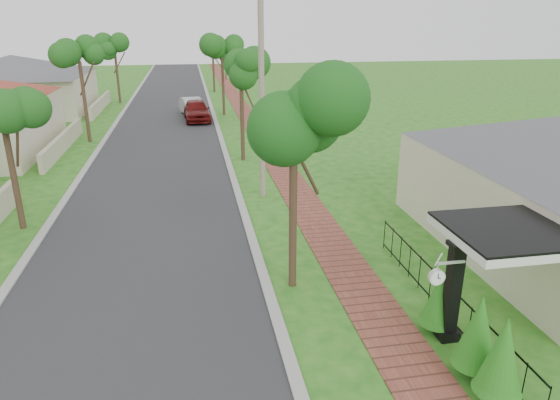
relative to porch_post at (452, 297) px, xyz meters
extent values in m
plane|color=#216317|center=(-4.55, 1.00, -1.12)|extent=(160.00, 160.00, 0.00)
cube|color=#28282B|center=(-7.55, 21.00, -1.12)|extent=(7.00, 120.00, 0.02)
cube|color=#9E9E99|center=(-3.90, 21.00, -1.12)|extent=(0.30, 120.00, 0.10)
cube|color=#9E9E99|center=(-11.20, 21.00, -1.12)|extent=(0.30, 120.00, 0.10)
cube|color=brown|center=(-1.30, 21.00, -1.12)|extent=(1.50, 120.00, 0.03)
cube|color=white|center=(1.30, 0.00, 1.50)|extent=(2.90, 2.60, 0.20)
cube|color=black|center=(1.30, 0.00, 1.63)|extent=(2.90, 2.60, 0.06)
cube|color=black|center=(0.00, 0.00, 0.14)|extent=(0.30, 0.30, 2.52)
cube|color=black|center=(0.00, 0.00, -1.00)|extent=(0.48, 0.48, 0.24)
cube|color=black|center=(0.00, 0.00, 1.34)|extent=(0.42, 0.42, 0.10)
cube|color=black|center=(0.35, 1.00, -0.17)|extent=(0.03, 8.00, 0.03)
cube|color=black|center=(0.35, 1.00, -0.97)|extent=(0.03, 8.00, 0.03)
cylinder|color=black|center=(0.35, -2.33, -0.62)|extent=(0.02, 0.02, 1.00)
cylinder|color=black|center=(0.35, -1.67, -0.62)|extent=(0.02, 0.02, 1.00)
cylinder|color=black|center=(0.35, -1.00, -0.62)|extent=(0.02, 0.02, 1.00)
cylinder|color=black|center=(0.35, -0.33, -0.62)|extent=(0.02, 0.02, 1.00)
cylinder|color=black|center=(0.35, 0.33, -0.62)|extent=(0.02, 0.02, 1.00)
cylinder|color=black|center=(0.35, 1.00, -0.62)|extent=(0.02, 0.02, 1.00)
cylinder|color=black|center=(0.35, 1.67, -0.62)|extent=(0.02, 0.02, 1.00)
cylinder|color=black|center=(0.35, 2.33, -0.62)|extent=(0.02, 0.02, 1.00)
cylinder|color=black|center=(0.35, 3.00, -0.62)|extent=(0.02, 0.02, 1.00)
cylinder|color=black|center=(0.35, 3.67, -0.62)|extent=(0.02, 0.02, 1.00)
cylinder|color=black|center=(0.35, 4.33, -0.62)|extent=(0.02, 0.02, 1.00)
cylinder|color=black|center=(0.35, 5.00, -0.62)|extent=(0.02, 0.02, 1.00)
cylinder|color=#382619|center=(-3.05, 17.00, 1.15)|extent=(0.22, 0.22, 4.55)
sphere|color=#134412|center=(-3.05, 17.00, 3.56)|extent=(1.70, 1.70, 1.70)
cylinder|color=#382619|center=(-3.05, 31.00, 1.33)|extent=(0.22, 0.22, 4.90)
sphere|color=#134412|center=(-3.05, 31.00, 3.92)|extent=(1.70, 1.70, 1.70)
cylinder|color=#382619|center=(-3.05, 45.00, 0.98)|extent=(0.22, 0.22, 4.20)
sphere|color=#134412|center=(-3.05, 45.00, 3.20)|extent=(1.70, 1.70, 1.70)
cylinder|color=#382619|center=(-12.05, 9.00, 0.80)|extent=(0.22, 0.22, 3.85)
sphere|color=#134412|center=(-12.05, 9.00, 2.84)|extent=(1.60, 1.60, 1.60)
cylinder|color=#382619|center=(-12.05, 23.00, 1.33)|extent=(0.22, 0.22, 4.90)
sphere|color=#134412|center=(-12.05, 23.00, 3.92)|extent=(1.70, 1.70, 1.70)
cylinder|color=#382619|center=(-12.05, 39.00, 1.15)|extent=(0.22, 0.22, 4.55)
sphere|color=#134412|center=(-12.05, 39.00, 3.56)|extent=(1.70, 1.70, 1.70)
sphere|color=#146617|center=(-0.10, -2.16, -0.70)|extent=(0.74, 0.74, 0.74)
cone|color=#146617|center=(-0.10, -2.16, 0.07)|extent=(0.84, 0.84, 1.54)
sphere|color=#146617|center=(-0.10, -1.31, -0.71)|extent=(0.75, 0.75, 0.75)
cone|color=#146617|center=(-0.10, -1.31, 0.05)|extent=(0.85, 0.85, 1.51)
sphere|color=#146617|center=(-0.10, 0.32, -0.77)|extent=(0.72, 0.72, 0.72)
cone|color=#146617|center=(-0.10, 0.32, -0.12)|extent=(0.82, 0.82, 1.29)
cube|color=#BFB299|center=(-13.15, 21.00, -0.62)|extent=(0.25, 10.00, 1.00)
cube|color=beige|center=(-19.55, 35.00, 0.38)|extent=(11.00, 10.00, 3.00)
pyramid|color=#4C4C51|center=(-19.55, 35.00, 2.68)|extent=(15.56, 15.56, 1.60)
cube|color=#BFB299|center=(-13.15, 35.00, -0.62)|extent=(0.25, 10.00, 1.00)
imported|color=#5E0E0E|center=(-5.24, 28.81, -0.33)|extent=(2.07, 4.70, 1.57)
imported|color=silver|center=(-5.55, 31.22, -0.44)|extent=(2.25, 4.31, 1.35)
cylinder|color=#382619|center=(-3.15, 3.13, 1.13)|extent=(0.22, 0.22, 4.50)
sphere|color=#1D5C1A|center=(-3.15, 3.13, 3.50)|extent=(2.24, 2.24, 2.24)
cylinder|color=gray|center=(-2.85, 11.00, 3.41)|extent=(0.24, 0.24, 9.05)
cube|color=silver|center=(-0.36, -0.40, 1.12)|extent=(0.63, 0.05, 0.05)
cylinder|color=silver|center=(-0.67, -0.40, 0.98)|extent=(0.02, 0.02, 0.27)
cylinder|color=silver|center=(-0.67, -0.40, 0.80)|extent=(0.38, 0.10, 0.38)
cylinder|color=white|center=(-0.67, -0.45, 0.80)|extent=(0.32, 0.01, 0.32)
cylinder|color=white|center=(-0.67, -0.34, 0.80)|extent=(0.32, 0.01, 0.32)
cube|color=black|center=(-0.67, -0.46, 0.86)|extent=(0.01, 0.01, 0.13)
cube|color=black|center=(-0.64, -0.46, 0.80)|extent=(0.08, 0.01, 0.02)
camera|label=1|loc=(-5.76, -9.30, 6.09)|focal=32.00mm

